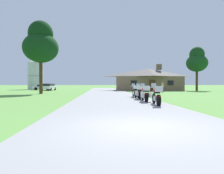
{
  "coord_description": "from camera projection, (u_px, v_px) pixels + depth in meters",
  "views": [
    {
      "loc": [
        -1.12,
        -5.63,
        1.29
      ],
      "look_at": [
        0.55,
        21.81,
        0.9
      ],
      "focal_mm": 32.1,
      "sensor_mm": 36.0,
      "label": 1
    }
  ],
  "objects": [
    {
      "name": "tree_left_near",
      "position": [
        41.0,
        44.0,
        26.56
      ],
      "size": [
        4.62,
        4.62,
        9.7
      ],
      "color": "#422D19",
      "rests_on": "ground"
    },
    {
      "name": "stone_lodge",
      "position": [
        148.0,
        79.0,
        40.01
      ],
      "size": [
        13.02,
        6.8,
        5.29
      ],
      "color": "brown",
      "rests_on": "ground"
    },
    {
      "name": "ground_plane",
      "position": [
        109.0,
        94.0,
        25.67
      ],
      "size": [
        500.0,
        500.0,
        0.0
      ],
      "primitive_type": "plane",
      "color": "#56893D"
    },
    {
      "name": "asphalt_driveway",
      "position": [
        109.0,
        95.0,
        23.67
      ],
      "size": [
        6.4,
        80.0,
        0.06
      ],
      "primitive_type": "cube",
      "color": "gray",
      "rests_on": "ground"
    },
    {
      "name": "motorcycle_green_third_in_row",
      "position": [
        139.0,
        92.0,
        16.69
      ],
      "size": [
        0.83,
        2.08,
        1.3
      ],
      "rotation": [
        0.0,
        0.0,
        -0.09
      ],
      "color": "black",
      "rests_on": "asphalt_driveway"
    },
    {
      "name": "parked_white_suv_far_left",
      "position": [
        49.0,
        87.0,
        40.81
      ],
      "size": [
        2.17,
        4.72,
        1.4
      ],
      "rotation": [
        0.0,
        0.0,
        -0.07
      ],
      "color": "silver",
      "rests_on": "ground"
    },
    {
      "name": "tree_right_of_lodge",
      "position": [
        197.0,
        61.0,
        39.47
      ],
      "size": [
        4.1,
        4.1,
        8.66
      ],
      "color": "#422D19",
      "rests_on": "ground"
    },
    {
      "name": "motorcycle_red_nearest_to_camera",
      "position": [
        157.0,
        95.0,
        11.89
      ],
      "size": [
        0.66,
        2.08,
        1.3
      ],
      "rotation": [
        0.0,
        0.0,
        -0.08
      ],
      "color": "black",
      "rests_on": "asphalt_driveway"
    },
    {
      "name": "motorcycle_red_second_in_row",
      "position": [
        145.0,
        94.0,
        14.25
      ],
      "size": [
        0.75,
        2.08,
        1.3
      ],
      "rotation": [
        0.0,
        0.0,
        -0.04
      ],
      "color": "black",
      "rests_on": "asphalt_driveway"
    },
    {
      "name": "metal_silo_distant",
      "position": [
        35.0,
        74.0,
        48.91
      ],
      "size": [
        3.67,
        3.67,
        7.46
      ],
      "color": "#B2B7BC",
      "rests_on": "ground"
    },
    {
      "name": "bystander_tan_shirt_near_lodge",
      "position": [
        163.0,
        86.0,
        32.52
      ],
      "size": [
        0.37,
        0.49,
        1.67
      ],
      "rotation": [
        0.0,
        0.0,
        2.08
      ],
      "color": "black",
      "rests_on": "ground"
    },
    {
      "name": "motorcycle_blue_farthest_in_row",
      "position": [
        135.0,
        91.0,
        19.02
      ],
      "size": [
        0.66,
        2.08,
        1.3
      ],
      "rotation": [
        0.0,
        0.0,
        -0.02
      ],
      "color": "black",
      "rests_on": "asphalt_driveway"
    },
    {
      "name": "parked_white_sedan_far_left",
      "position": [
        42.0,
        87.0,
        43.8
      ],
      "size": [
        4.53,
        2.87,
        1.2
      ],
      "rotation": [
        0.0,
        0.0,
        1.83
      ],
      "color": "silver",
      "rests_on": "ground"
    }
  ]
}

